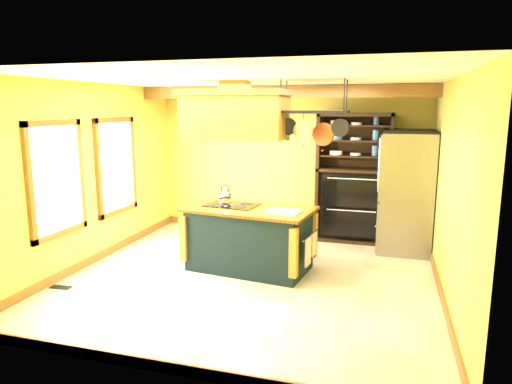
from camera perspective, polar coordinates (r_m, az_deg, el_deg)
The scene contains 15 objects.
floor at distance 6.52m, azimuth -0.58°, elevation -10.49°, with size 5.00×5.00×0.00m, color beige.
ceiling at distance 6.09m, azimuth -0.62°, elevation 13.93°, with size 5.00×5.00×0.00m, color white.
wall_back at distance 8.57m, azimuth 4.25°, elevation 3.88°, with size 5.00×0.02×2.70m, color gold.
wall_front at distance 3.89m, azimuth -11.33°, elevation -4.43°, with size 5.00×0.02×2.70m, color gold.
wall_left at distance 7.28m, azimuth -19.80°, elevation 2.11°, with size 0.02×5.00×2.70m, color gold.
wall_right at distance 5.95m, azimuth 23.10°, elevation 0.11°, with size 0.02×5.00×2.70m, color gold.
ceiling_beam at distance 7.73m, azimuth 3.11°, elevation 12.38°, with size 5.00×0.15×0.20m, color brown.
window_near at distance 6.63m, azimuth -23.61°, elevation 1.50°, with size 0.06×1.06×1.56m.
window_far at distance 7.75m, azimuth -17.02°, elevation 3.11°, with size 0.06×1.06×1.56m.
kitchen_island at distance 6.67m, azimuth -0.83°, elevation -5.74°, with size 1.92×1.23×1.11m.
range_hood at distance 6.46m, azimuth -2.58°, elevation 9.79°, with size 1.50×0.85×0.80m.
pot_rack at distance 6.20m, azimuth 7.25°, elevation 9.07°, with size 0.97×0.46×0.88m.
refrigerator at distance 7.85m, azimuth 18.14°, elevation -0.19°, with size 0.84×0.99×1.94m.
hutch at distance 8.23m, azimuth 12.04°, elevation 0.04°, with size 1.27×0.58×2.25m.
floor_register at distance 6.66m, azimuth -23.23°, elevation -10.89°, with size 0.28×0.12×0.01m, color black.
Camera 1 is at (1.76, -5.82, 2.34)m, focal length 32.00 mm.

